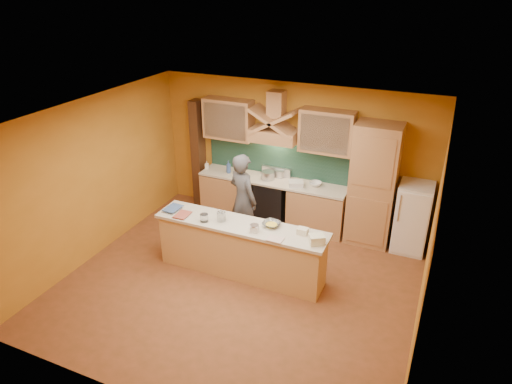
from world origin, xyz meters
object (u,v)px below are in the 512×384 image
at_px(fridge, 412,218).
at_px(mixing_bowl, 272,224).
at_px(person, 243,200).
at_px(stove, 272,201).
at_px(kitchen_scale, 254,229).

bearing_deg(fridge, mixing_bowl, -138.71).
relative_size(person, mixing_bowl, 6.24).
xyz_separation_m(stove, person, (-0.19, -0.97, 0.43)).
xyz_separation_m(kitchen_scale, mixing_bowl, (0.18, 0.27, -0.02)).
xyz_separation_m(fridge, mixing_bowl, (-2.01, -1.77, 0.33)).
height_order(kitchen_scale, mixing_bowl, kitchen_scale).
xyz_separation_m(fridge, person, (-2.89, -0.97, 0.23)).
bearing_deg(stove, fridge, 0.00).
bearing_deg(stove, mixing_bowl, -68.80).
bearing_deg(mixing_bowl, kitchen_scale, -124.39).
bearing_deg(kitchen_scale, person, 111.05).
bearing_deg(mixing_bowl, person, 137.66).
height_order(stove, mixing_bowl, mixing_bowl).
xyz_separation_m(stove, mixing_bowl, (0.69, -1.77, 0.53)).
height_order(person, mixing_bowl, person).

